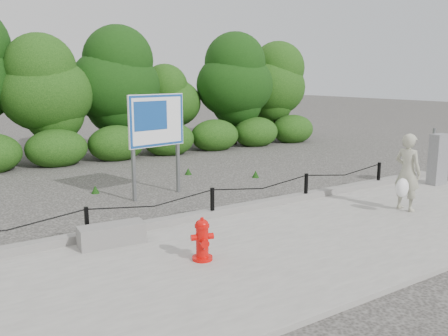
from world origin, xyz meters
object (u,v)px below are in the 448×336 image
object	(u,v)px
fire_hydrant	(202,240)
advertising_sign	(156,125)
pedestrian	(407,173)
concrete_block	(112,234)
utility_cabinet	(438,159)

from	to	relation	value
fire_hydrant	advertising_sign	bearing A→B (deg)	90.00
pedestrian	concrete_block	size ratio (longest dim) A/B	1.49
pedestrian	utility_cabinet	xyz separation A→B (m)	(2.77, 1.06, -0.13)
fire_hydrant	concrete_block	bearing A→B (deg)	139.65
advertising_sign	pedestrian	bearing A→B (deg)	-58.48
fire_hydrant	utility_cabinet	world-z (taller)	utility_cabinet
fire_hydrant	utility_cabinet	size ratio (longest dim) A/B	0.47
utility_cabinet	fire_hydrant	bearing A→B (deg)	-171.28
advertising_sign	concrete_block	bearing A→B (deg)	-138.32
advertising_sign	fire_hydrant	bearing A→B (deg)	-116.90
pedestrian	utility_cabinet	world-z (taller)	pedestrian
concrete_block	utility_cabinet	size ratio (longest dim) A/B	0.75
utility_cabinet	advertising_sign	world-z (taller)	advertising_sign
concrete_block	pedestrian	bearing A→B (deg)	-13.41
concrete_block	utility_cabinet	world-z (taller)	utility_cabinet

